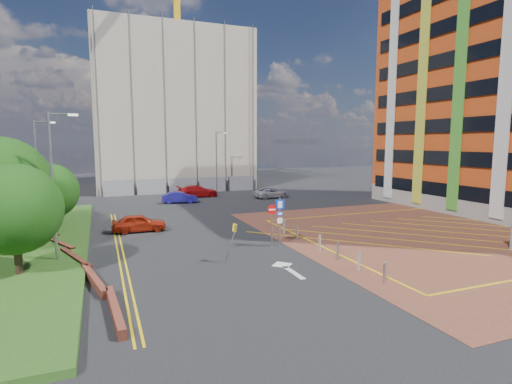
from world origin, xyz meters
TOP-DOWN VIEW (x-y plane):
  - ground at (0.00, 0.00)m, footprint 140.00×140.00m
  - forecourt at (14.00, 0.00)m, footprint 26.00×26.00m
  - retaining_wall at (-11.80, 2.00)m, footprint 6.06×20.33m
  - tree_a at (-14.00, 0.00)m, footprint 4.40×4.40m
  - tree_b at (-15.50, 5.00)m, footprint 5.60×5.60m
  - tree_c at (-13.50, 10.00)m, footprint 4.00×4.00m
  - tree_d at (-16.50, 13.00)m, footprint 5.00×5.00m
  - lamp_left_near at (-12.42, 2.00)m, footprint 1.53×0.16m
  - lamp_left_far at (-14.42, 12.00)m, footprint 1.53×0.16m
  - lamp_back at (4.08, 28.00)m, footprint 1.53×0.16m
  - sign_cluster at (0.30, 0.98)m, footprint 1.17×0.12m
  - warning_sign at (-3.43, -1.28)m, footprint 0.83×0.43m
  - bollard_row at (2.30, -1.67)m, footprint 0.14×11.14m
  - construction_building at (0.00, 40.00)m, footprint 21.20×19.20m
  - tower_crane at (2.00, 39.44)m, footprint 1.60×35.00m
  - construction_fence at (1.00, 30.00)m, footprint 21.60×0.06m
  - car_red_left at (-7.52, 8.72)m, footprint 3.97×1.70m
  - car_blue_back at (-2.01, 21.69)m, footprint 4.04×1.97m
  - car_red_back at (0.92, 25.78)m, footprint 4.93×2.02m
  - car_silver_back at (8.99, 21.69)m, footprint 4.60×2.67m

SIDE VIEW (x-z plane):
  - ground at x=0.00m, z-range 0.00..0.00m
  - forecourt at x=14.00m, z-range 0.00..0.02m
  - retaining_wall at x=-11.80m, z-range 0.00..0.40m
  - bollard_row at x=2.30m, z-range 0.02..0.92m
  - car_silver_back at x=8.99m, z-range 0.00..1.20m
  - car_blue_back at x=-2.01m, z-range 0.00..1.27m
  - car_red_left at x=-7.52m, z-range 0.00..1.34m
  - car_red_back at x=0.92m, z-range 0.00..1.43m
  - construction_fence at x=1.00m, z-range 0.00..2.00m
  - warning_sign at x=-3.43m, z-range 0.31..2.55m
  - sign_cluster at x=0.30m, z-range 0.35..3.55m
  - tree_c at x=-13.50m, z-range 0.74..5.64m
  - tree_a at x=-14.00m, z-range 0.80..6.21m
  - tree_d at x=-16.50m, z-range 0.83..6.91m
  - tree_b at x=-15.50m, z-range 0.87..7.61m
  - lamp_back at x=4.08m, z-range 0.36..8.36m
  - lamp_left_near at x=-12.42m, z-range 0.66..8.66m
  - lamp_left_far at x=-14.42m, z-range 0.66..8.66m
  - construction_building at x=0.00m, z-range 0.00..22.00m
  - tower_crane at x=2.00m, z-range 8.15..43.55m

